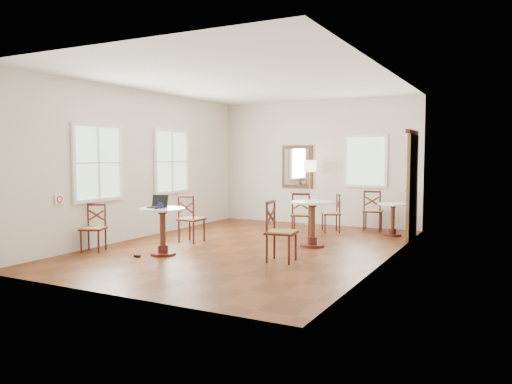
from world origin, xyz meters
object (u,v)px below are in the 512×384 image
chair_near_a (191,219)px  chair_near_b (94,228)px  water_glass (161,207)px  laptop (158,204)px  chair_mid_b (280,231)px  mouse (156,208)px  power_adapter (137,256)px  floor_lamp (310,170)px  navy_mug (161,206)px  cafe_table_mid (312,219)px  chair_mid_a (301,214)px  chair_back_a (373,211)px  cafe_table_back (393,216)px  chair_back_b (332,213)px  cafe_table_near (163,226)px

chair_near_a → chair_near_b: chair_near_a is taller
water_glass → laptop: bearing=137.0°
chair_mid_b → chair_near_b: bearing=96.3°
chair_near_b → mouse: 1.35m
water_glass → power_adapter: 0.92m
floor_lamp → navy_mug: size_ratio=13.05×
chair_near_a → navy_mug: bearing=104.6°
cafe_table_mid → chair_mid_b: bearing=-89.6°
chair_mid_a → water_glass: chair_mid_a is taller
chair_near_a → chair_back_a: bearing=-130.4°
cafe_table_mid → chair_back_a: size_ratio=0.92×
laptop → power_adapter: bearing=-119.9°
chair_back_a → power_adapter: (-2.71, -4.70, -0.43)m
cafe_table_mid → chair_near_a: (-2.26, -0.65, -0.06)m
cafe_table_mid → cafe_table_back: (1.04, 1.96, -0.10)m
floor_lamp → power_adapter: size_ratio=15.61×
chair_near_b → water_glass: 1.46m
chair_back_b → water_glass: (-1.61, -3.90, 0.42)m
chair_near_a → navy_mug: chair_near_a is taller
cafe_table_near → chair_mid_a: (1.32, 2.93, -0.04)m
chair_near_b → chair_mid_b: bearing=-9.5°
cafe_table_back → power_adapter: 5.35m
chair_mid_b → cafe_table_back: bearing=-23.3°
chair_mid_b → chair_back_b: chair_mid_b is taller
chair_mid_a → laptop: size_ratio=2.75×
chair_near_a → laptop: (0.18, -1.20, 0.39)m
chair_back_a → cafe_table_back: bearing=131.1°
chair_mid_a → chair_mid_b: 2.57m
chair_near_a → floor_lamp: floor_lamp is taller
chair_near_a → cafe_table_near: bearing=104.7°
mouse → power_adapter: size_ratio=0.93×
mouse → power_adapter: bearing=-145.9°
chair_near_a → chair_mid_a: size_ratio=1.01×
chair_near_a → floor_lamp: 3.51m
chair_back_b → mouse: 4.28m
chair_back_a → mouse: (-2.47, -4.50, 0.36)m
cafe_table_near → mouse: (-0.01, -0.16, 0.32)m
chair_near_b → chair_mid_a: size_ratio=0.91×
mouse → water_glass: water_glass is taller
cafe_table_mid → laptop: (-2.08, -1.85, 0.33)m
cafe_table_near → cafe_table_mid: (1.97, 1.89, 0.03)m
cafe_table_mid → water_glass: (-1.86, -2.06, 0.32)m
navy_mug → power_adapter: size_ratio=1.20×
cafe_table_mid → floor_lamp: size_ratio=0.54×
chair_mid_b → mouse: 2.10m
cafe_table_near → power_adapter: bearing=-125.1°
chair_mid_a → chair_back_a: bearing=-144.9°
chair_near_b → water_glass: (1.39, 0.13, 0.43)m
cafe_table_mid → mouse: (-1.97, -2.06, 0.30)m
laptop → water_glass: 0.30m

